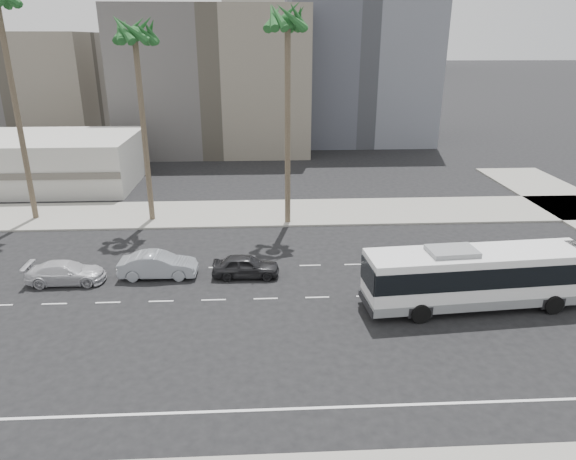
{
  "coord_description": "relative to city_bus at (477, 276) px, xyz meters",
  "views": [
    {
      "loc": [
        -6.08,
        -26.4,
        14.1
      ],
      "look_at": [
        -4.49,
        4.0,
        2.73
      ],
      "focal_mm": 31.95,
      "sensor_mm": 36.0,
      "label": 1
    }
  ],
  "objects": [
    {
      "name": "midrise_beige_west",
      "position": [
        -17.64,
        46.44,
        7.13
      ],
      "size": [
        24.0,
        18.0,
        18.0
      ],
      "primitive_type": "cube",
      "color": "#5D5954",
      "rests_on": "ground"
    },
    {
      "name": "car_b",
      "position": [
        -18.35,
        4.77,
        -1.08
      ],
      "size": [
        1.73,
        4.84,
        1.59
      ],
      "primitive_type": "imported",
      "rotation": [
        0.0,
        0.0,
        1.56
      ],
      "color": "#969AA3",
      "rests_on": "ground"
    },
    {
      "name": "palm_mid",
      "position": [
        -20.85,
        15.59,
        12.27
      ],
      "size": [
        5.09,
        5.09,
        15.72
      ],
      "rotation": [
        0.0,
        0.0,
        0.4
      ],
      "color": "brown",
      "rests_on": "ground"
    },
    {
      "name": "midrise_beige_far",
      "position": [
        -43.64,
        51.44,
        5.63
      ],
      "size": [
        18.0,
        16.0,
        15.0
      ],
      "primitive_type": "cube",
      "color": "#5D5954",
      "rests_on": "ground"
    },
    {
      "name": "highrise_far",
      "position": [
        64.36,
        261.44,
        28.13
      ],
      "size": [
        22.0,
        22.0,
        60.0
      ],
      "primitive_type": "cube",
      "color": "slate",
      "rests_on": "ground"
    },
    {
      "name": "commercial_low",
      "position": [
        -35.64,
        27.43,
        0.63
      ],
      "size": [
        22.0,
        12.16,
        5.0
      ],
      "color": "#B8B5AD",
      "rests_on": "ground"
    },
    {
      "name": "ground",
      "position": [
        -5.64,
        1.44,
        -1.87
      ],
      "size": [
        700.0,
        700.0,
        0.0
      ],
      "primitive_type": "plane",
      "color": "black",
      "rests_on": "ground"
    },
    {
      "name": "midrise_gray_center",
      "position": [
        2.36,
        53.44,
        11.13
      ],
      "size": [
        20.0,
        20.0,
        26.0
      ],
      "primitive_type": "cube",
      "color": "#51535E",
      "rests_on": "ground"
    },
    {
      "name": "city_bus",
      "position": [
        0.0,
        0.0,
        0.0
      ],
      "size": [
        12.57,
        3.73,
        3.56
      ],
      "rotation": [
        0.0,
        0.0,
        0.08
      ],
      "color": "white",
      "rests_on": "ground"
    },
    {
      "name": "car_c",
      "position": [
        -23.85,
        4.19,
        -1.19
      ],
      "size": [
        2.0,
        4.72,
        1.36
      ],
      "primitive_type": "imported",
      "rotation": [
        0.0,
        0.0,
        1.59
      ],
      "color": "silver",
      "rests_on": "ground"
    },
    {
      "name": "sidewalk_north",
      "position": [
        -5.64,
        16.94,
        -1.8
      ],
      "size": [
        120.0,
        7.0,
        0.15
      ],
      "primitive_type": "cube",
      "color": "gray",
      "rests_on": "ground"
    },
    {
      "name": "palm_near",
      "position": [
        -9.7,
        14.33,
        13.09
      ],
      "size": [
        4.9,
        4.9,
        16.52
      ],
      "rotation": [
        0.0,
        0.0,
        0.25
      ],
      "color": "brown",
      "rests_on": "ground"
    },
    {
      "name": "car_a",
      "position": [
        -12.85,
        4.51,
        -1.16
      ],
      "size": [
        1.84,
        4.26,
        1.43
      ],
      "primitive_type": "imported",
      "rotation": [
        0.0,
        0.0,
        1.53
      ],
      "color": "black",
      "rests_on": "ground"
    }
  ]
}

